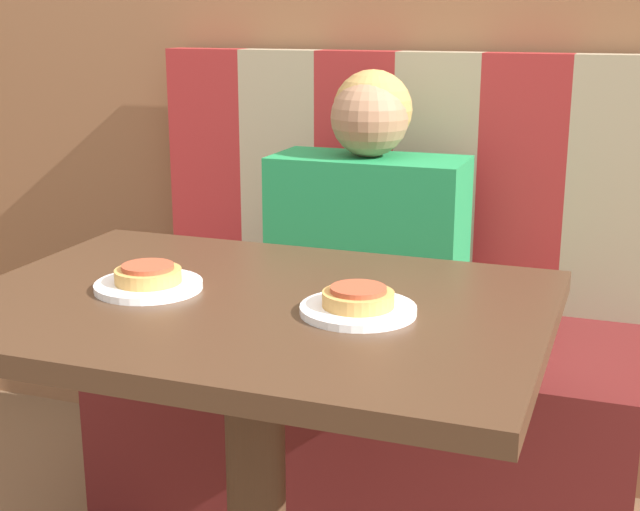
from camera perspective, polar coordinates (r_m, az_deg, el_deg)
booth_seat at (r=2.16m, az=2.91°, el=-10.50°), size 1.22×0.54×0.50m
booth_backrest at (r=2.21m, az=4.91°, el=5.06°), size 1.22×0.07×0.60m
dining_table at (r=1.46m, az=-4.27°, el=-6.86°), size 0.93×0.67×0.75m
person at (r=1.99m, az=3.13°, el=2.81°), size 0.43×0.21×0.57m
plate_left at (r=1.49m, az=-10.91°, el=-1.91°), size 0.18×0.18×0.01m
plate_right at (r=1.35m, az=2.46°, el=-3.49°), size 0.18×0.18×0.01m
pizza_left at (r=1.48m, az=-10.95°, el=-1.18°), size 0.11×0.11×0.03m
pizza_right at (r=1.34m, az=2.46°, el=-2.69°), size 0.11×0.11×0.03m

